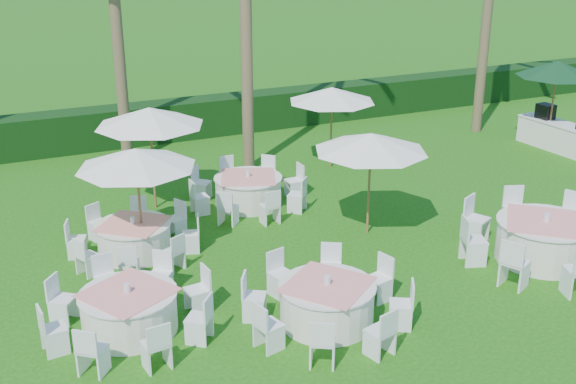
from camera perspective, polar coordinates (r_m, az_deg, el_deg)
name	(u,v)px	position (r m, az deg, el deg)	size (l,w,h in m)	color
ground	(391,305)	(13.67, 8.16, -8.80)	(120.00, 120.00, 0.00)	#19540E
hedge	(196,118)	(23.68, -7.32, 5.85)	(34.00, 1.00, 1.20)	black
banquet_table_a	(129,310)	(12.87, -12.44, -9.12)	(2.98, 2.98, 0.90)	white
banquet_table_b	(327,302)	(12.82, 3.09, -8.71)	(2.98, 2.98, 0.91)	white
banquet_table_c	(544,239)	(15.91, 19.57, -3.54)	(3.44, 3.44, 1.04)	white
banquet_table_d	(134,238)	(15.62, -12.07, -3.57)	(2.74, 2.74, 0.85)	white
banquet_table_e	(248,190)	(17.85, -3.15, 0.16)	(2.94, 2.94, 0.90)	white
umbrella_a	(136,158)	(14.98, -11.92, 2.63)	(2.49, 2.49, 2.34)	brown
umbrella_b	(371,142)	(15.75, 6.57, 3.92)	(2.53, 2.53, 2.35)	brown
umbrella_c	(149,117)	(17.36, -10.89, 5.87)	(2.61, 2.61, 2.53)	brown
umbrella_d	(332,95)	(20.13, 3.49, 7.70)	(2.45, 2.45, 2.31)	brown
umbrella_green	(557,69)	(23.27, 20.50, 9.11)	(2.40, 2.40, 2.69)	brown
buffet_table	(570,139)	(23.30, 21.39, 3.92)	(1.10, 3.70, 1.30)	white
palm_b	(115,8)	(20.60, -13.51, 13.98)	(4.29, 4.34, 7.92)	brown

